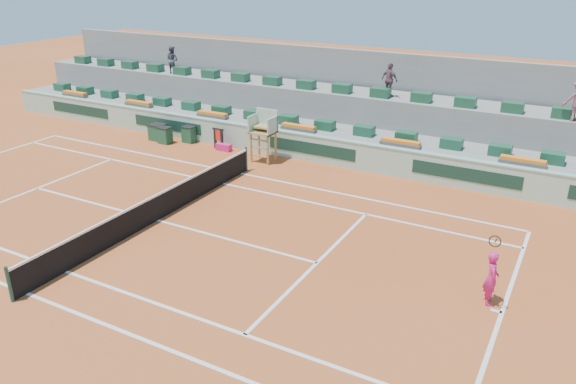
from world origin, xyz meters
name	(u,v)px	position (x,y,z in m)	size (l,w,h in m)	color
ground	(158,220)	(0.00, 0.00, 0.00)	(90.00, 90.00, 0.00)	#97431D
seating_tier_lower	(297,131)	(0.00, 10.70, 0.60)	(36.00, 4.00, 1.20)	gray
seating_tier_upper	(311,111)	(0.00, 12.30, 1.30)	(36.00, 2.40, 2.60)	gray
stadium_back_wall	(324,88)	(0.00, 13.90, 2.20)	(36.00, 0.40, 4.40)	gray
player_bag	(224,147)	(-2.51, 7.79, 0.17)	(0.77, 0.34, 0.34)	#D71C75
spectator_left	(172,60)	(-8.71, 11.74, 3.37)	(0.75, 0.58, 1.54)	#454551
spectator_mid	(390,80)	(4.31, 11.98, 3.40)	(0.94, 0.39, 1.61)	#6E4955
court_lines	(158,220)	(0.00, 0.00, 0.01)	(23.89, 11.09, 0.01)	silver
tennis_net	(156,207)	(0.00, 0.00, 0.53)	(0.10, 11.97, 1.10)	black
advertising_hoarding	(276,142)	(0.02, 8.50, 0.63)	(36.00, 0.34, 1.26)	#9DC6AE
umpire_chair	(264,128)	(0.00, 7.50, 1.54)	(1.10, 0.90, 2.40)	olive
seat_row_lower	(288,120)	(0.00, 9.80, 1.42)	(32.90, 0.60, 0.44)	#18482F
seat_row_upper	(306,84)	(0.00, 11.70, 2.82)	(32.90, 0.60, 0.44)	#18482F
flower_planters	(254,121)	(-1.50, 9.00, 1.33)	(26.80, 0.36, 0.28)	#525252
drink_cooler_a	(189,134)	(-4.86, 8.06, 0.42)	(0.63, 0.55, 0.84)	#17472D
drink_cooler_b	(165,135)	(-5.84, 7.33, 0.42)	(0.64, 0.55, 0.84)	#17472D
drink_cooler_c	(158,132)	(-6.53, 7.60, 0.42)	(0.82, 0.71, 0.84)	#17472D
towel_rack	(218,137)	(-2.92, 7.93, 0.60)	(0.65, 0.11, 1.03)	black
tennis_player	(491,278)	(11.45, 0.31, 0.79)	(0.55, 0.89, 2.28)	#D71C75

